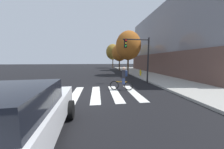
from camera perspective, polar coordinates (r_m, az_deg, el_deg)
The scene contains 11 objects.
ground_plane at distance 7.60m, azimuth -11.53°, elevation -9.52°, with size 120.00×120.00×0.00m, color black.
sidewalk at distance 11.14m, azimuth 40.35°, elevation -5.37°, with size 6.50×50.00×0.15m, color #9E9B93.
crosswalk_stripes at distance 7.57m, azimuth -8.10°, elevation -9.45°, with size 5.58×3.86×0.01m.
sedan_near at distance 3.48m, azimuth -41.28°, elevation -17.30°, with size 2.40×4.71×1.59m.
cyclist at distance 8.24m, azimuth 5.64°, elevation -2.09°, with size 1.65×0.55×1.69m.
traffic_light_near at distance 10.83m, azimuth 13.67°, elevation 10.65°, with size 2.47×0.28×4.20m.
fire_hydrant at distance 15.55m, azimuth 14.06°, elevation 0.91°, with size 0.33×0.22×0.78m.
street_tree_near at distance 16.61m, azimuth 8.15°, elevation 14.10°, with size 3.49×3.49×6.21m.
street_tree_mid at distance 24.54m, azimuth 3.74°, elevation 10.83°, with size 3.12×3.12×5.55m.
street_tree_far at distance 32.06m, azimuth 0.42°, elevation 11.22°, with size 3.70×3.70×6.58m.
corner_building at distance 24.85m, azimuth 38.68°, elevation 12.16°, with size 16.99×21.16×10.09m.
Camera 1 is at (0.57, -7.26, 2.16)m, focal length 18.28 mm.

